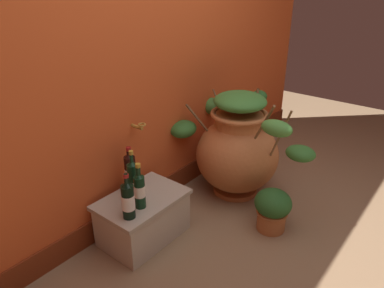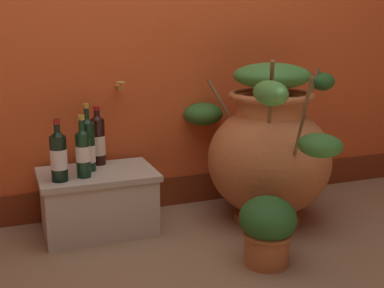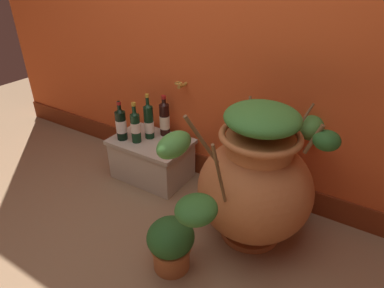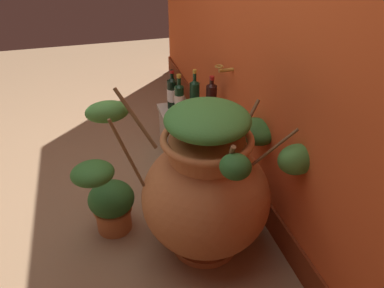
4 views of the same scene
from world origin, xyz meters
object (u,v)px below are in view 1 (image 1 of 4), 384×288
Objects in this scene: terracotta_urn at (237,148)px; wine_bottle_back at (140,189)px; potted_shrub at (272,209)px; wine_bottle_left at (133,180)px; wine_bottle_middle at (130,171)px; wine_bottle_right at (128,199)px.

wine_bottle_back is (-0.98, 0.10, 0.05)m from terracotta_urn.
terracotta_urn is 0.60m from potted_shrub.
wine_bottle_left is 1.10× the size of wine_bottle_middle.
wine_bottle_middle is at bearing 127.38° from potted_shrub.
wine_bottle_middle is (-0.87, 0.31, 0.06)m from terracotta_urn.
wine_bottle_left is 0.13m from wine_bottle_middle.
wine_bottle_middle is (0.07, 0.10, 0.00)m from wine_bottle_left.
terracotta_urn is 3.23× the size of wine_bottle_left.
terracotta_urn is 0.97m from wine_bottle_left.
potted_shrub is at bearing -119.08° from terracotta_urn.
wine_bottle_middle is 0.33m from wine_bottle_right.
terracotta_urn is 0.93m from wine_bottle_middle.
wine_bottle_middle is at bearing 55.96° from wine_bottle_left.
terracotta_urn is at bearing -4.08° from wine_bottle_right.
wine_bottle_right is at bearing -141.65° from wine_bottle_left.
wine_bottle_back is (-0.11, -0.21, -0.01)m from wine_bottle_middle.
wine_bottle_back is at bearing 174.02° from terracotta_urn.
wine_bottle_middle is at bearing 45.00° from wine_bottle_right.
wine_bottle_left is at bearing 67.78° from wine_bottle_back.
potted_shrub is at bearing -33.77° from wine_bottle_right.
wine_bottle_middle is 0.24m from wine_bottle_back.
wine_bottle_right is 1.05m from potted_shrub.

